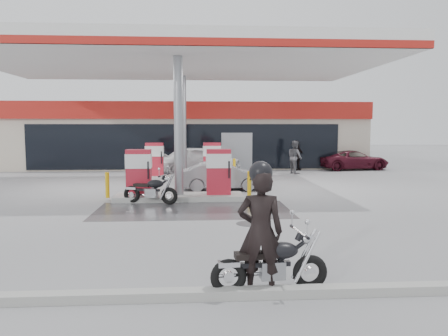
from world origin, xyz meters
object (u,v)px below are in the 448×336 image
at_px(sedan_white, 199,160).
at_px(biker_walking, 297,156).
at_px(parked_car_left, 22,157).
at_px(parked_car_right, 353,160).
at_px(main_motorcycle, 272,266).
at_px(pump_island_near, 179,180).
at_px(hatchback_silver, 222,176).
at_px(pump_island_far, 183,165).
at_px(biker_main, 260,232).
at_px(attendant, 295,157).
at_px(parked_motorcycle, 151,191).

xyz_separation_m(sedan_white, biker_walking, (5.75, 1.60, 0.05)).
relative_size(parked_car_left, parked_car_right, 1.13).
bearing_deg(main_motorcycle, pump_island_near, 95.98).
bearing_deg(main_motorcycle, sedan_white, 87.91).
xyz_separation_m(hatchback_silver, parked_car_left, (-11.66, 9.80, 0.10)).
bearing_deg(parked_car_right, sedan_white, 93.95).
bearing_deg(parked_car_right, pump_island_far, 104.69).
bearing_deg(hatchback_silver, main_motorcycle, 177.99).
xyz_separation_m(pump_island_near, parked_car_left, (-10.00, 12.00, -0.04)).
height_order(biker_main, biker_walking, biker_main).
bearing_deg(hatchback_silver, attendant, -39.26).
xyz_separation_m(parked_motorcycle, parked_car_left, (-9.10, 12.81, 0.23)).
bearing_deg(sedan_white, biker_walking, -67.88).
bearing_deg(biker_walking, attendant, -130.03).
height_order(parked_motorcycle, biker_walking, biker_walking).
relative_size(pump_island_near, pump_island_far, 1.00).
xyz_separation_m(parked_motorcycle, hatchback_silver, (2.56, 3.01, 0.13)).
xyz_separation_m(main_motorcycle, hatchback_silver, (-0.10, 10.99, 0.14)).
bearing_deg(parked_car_left, attendant, -112.10).
bearing_deg(biker_walking, main_motorcycle, -127.45).
relative_size(parked_motorcycle, attendant, 1.04).
bearing_deg(pump_island_near, parked_car_left, 129.81).
relative_size(biker_main, parked_motorcycle, 1.03).
distance_m(pump_island_near, parked_car_right, 14.14).
bearing_deg(sedan_white, biker_main, -170.84).
bearing_deg(biker_main, pump_island_far, -77.16).
distance_m(pump_island_near, sedan_white, 8.24).
relative_size(pump_island_far, sedan_white, 1.14).
distance_m(pump_island_far, parked_motorcycle, 6.87).
bearing_deg(sedan_white, attendant, -85.50).
relative_size(biker_main, parked_car_left, 0.42).
xyz_separation_m(parked_motorcycle, attendant, (6.90, 8.82, 0.46)).
height_order(sedan_white, parked_car_left, sedan_white).
relative_size(attendant, hatchback_silver, 0.52).
xyz_separation_m(main_motorcycle, parked_car_left, (-11.76, 20.79, 0.24)).
bearing_deg(hatchback_silver, sedan_white, 5.67).
relative_size(hatchback_silver, parked_car_right, 0.84).
xyz_separation_m(biker_main, parked_car_left, (-11.57, 20.81, -0.30)).
distance_m(main_motorcycle, attendant, 17.34).
relative_size(pump_island_near, biker_main, 2.65).
bearing_deg(parked_car_right, parked_motorcycle, 127.65).
relative_size(biker_main, hatchback_silver, 0.56).
height_order(pump_island_near, hatchback_silver, pump_island_near).
distance_m(parked_motorcycle, parked_car_left, 15.72).
bearing_deg(biker_main, parked_car_left, -54.14).
relative_size(sedan_white, biker_walking, 2.74).
height_order(pump_island_near, main_motorcycle, pump_island_near).
bearing_deg(parked_car_right, pump_island_near, 127.88).
xyz_separation_m(sedan_white, attendant, (5.20, -0.19, 0.14)).
relative_size(main_motorcycle, parked_car_left, 0.41).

